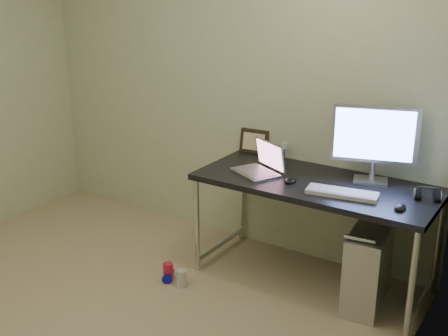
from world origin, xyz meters
TOP-DOWN VIEW (x-y plane):
  - wall_back at (0.00, 1.75)m, footprint 3.50×0.02m
  - wall_right at (1.75, 0.00)m, footprint 0.02×3.50m
  - desk at (0.95, 1.40)m, footprint 1.60×0.70m
  - tower_computer at (1.37, 1.34)m, footprint 0.28×0.53m
  - cable_a at (1.32, 1.70)m, footprint 0.01×0.16m
  - cable_b at (1.41, 1.68)m, footprint 0.02×0.11m
  - can_red at (0.10, 0.86)m, footprint 0.07×0.07m
  - can_white at (0.24, 0.84)m, footprint 0.09×0.09m
  - can_blue at (0.10, 0.86)m, footprint 0.12×0.14m
  - laptop at (0.56, 1.35)m, footprint 0.40×0.37m
  - monitor at (1.26, 1.60)m, footprint 0.53×0.22m
  - keyboard at (1.19, 1.26)m, footprint 0.46×0.21m
  - mouse_right at (1.56, 1.24)m, footprint 0.08×0.11m
  - mouse_left at (0.82, 1.29)m, footprint 0.07×0.11m
  - headphones at (1.65, 1.48)m, footprint 0.17×0.10m
  - picture_frame at (0.29, 1.72)m, footprint 0.24×0.09m
  - webcam at (0.56, 1.70)m, footprint 0.05×0.04m

SIDE VIEW (x-z plane):
  - can_blue at x=0.10m, z-range 0.00..0.07m
  - can_white at x=0.24m, z-range 0.00..0.12m
  - can_red at x=0.10m, z-range 0.00..0.13m
  - tower_computer at x=1.37m, z-range -0.02..0.55m
  - cable_b at x=1.41m, z-range 0.02..0.74m
  - cable_a at x=1.32m, z-range 0.06..0.74m
  - desk at x=0.95m, z-range 0.30..1.05m
  - keyboard at x=1.19m, z-range 0.75..0.78m
  - mouse_right at x=1.56m, z-range 0.75..0.79m
  - mouse_left at x=0.82m, z-range 0.75..0.79m
  - headphones at x=1.65m, z-range 0.73..0.83m
  - laptop at x=0.56m, z-range 0.69..0.91m
  - picture_frame at x=0.29m, z-range 0.75..0.94m
  - webcam at x=0.56m, z-range 0.78..0.92m
  - monitor at x=1.26m, z-range 0.79..1.31m
  - wall_back at x=0.00m, z-range 0.00..2.50m
  - wall_right at x=1.75m, z-range 0.00..2.50m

